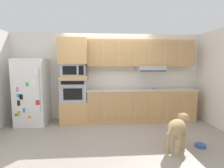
{
  "coord_description": "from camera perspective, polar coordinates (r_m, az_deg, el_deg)",
  "views": [
    {
      "loc": [
        -0.23,
        -3.98,
        1.61
      ],
      "look_at": [
        0.06,
        0.1,
        1.14
      ],
      "focal_mm": 27.34,
      "sensor_mm": 36.0,
      "label": 1
    }
  ],
  "objects": [
    {
      "name": "dog_food_bowl",
      "position": [
        3.95,
        27.43,
        -17.76
      ],
      "size": [
        0.2,
        0.2,
        0.06
      ],
      "color": "#3359A5",
      "rests_on": "ground"
    },
    {
      "name": "ground_plane",
      "position": [
        4.3,
        -0.7,
        -15.43
      ],
      "size": [
        9.6,
        9.6,
        0.0
      ],
      "primitive_type": "plane",
      "color": "#9E9389"
    },
    {
      "name": "built_in_oven",
      "position": [
        4.84,
        -12.46,
        -2.05
      ],
      "size": [
        0.7,
        0.62,
        0.6
      ],
      "color": "#A8AAAF",
      "rests_on": "oven_base_cabinet"
    },
    {
      "name": "screwdriver",
      "position": [
        5.01,
        13.66,
        -1.41
      ],
      "size": [
        0.14,
        0.12,
        0.03
      ],
      "color": "blue",
      "rests_on": "countertop_slab"
    },
    {
      "name": "refrigerator",
      "position": [
        5.06,
        -25.15,
        -2.38
      ],
      "size": [
        0.76,
        0.73,
        1.76
      ],
      "color": "white",
      "rests_on": "ground"
    },
    {
      "name": "appliance_mid_shelf",
      "position": [
        4.8,
        -12.55,
        2.08
      ],
      "size": [
        0.74,
        0.62,
        0.1
      ],
      "primitive_type": "cube",
      "color": "tan",
      "rests_on": "built_in_oven"
    },
    {
      "name": "back_kitchen_wall",
      "position": [
        5.11,
        -1.45,
        2.5
      ],
      "size": [
        6.2,
        0.12,
        2.5
      ],
      "primitive_type": "cube",
      "color": "silver",
      "rests_on": "ground"
    },
    {
      "name": "microwave",
      "position": [
        4.79,
        -12.62,
        4.59
      ],
      "size": [
        0.64,
        0.54,
        0.32
      ],
      "color": "#A8AAAF",
      "rests_on": "appliance_mid_shelf"
    },
    {
      "name": "upper_cabinet_with_hood",
      "position": [
        5.01,
        9.81,
        9.79
      ],
      "size": [
        3.02,
        0.48,
        0.88
      ],
      "color": "tan",
      "rests_on": "backsplash_panel"
    },
    {
      "name": "side_panel_right",
      "position": [
        5.02,
        33.13,
        1.36
      ],
      "size": [
        0.12,
        7.1,
        2.5
      ],
      "primitive_type": "cube",
      "color": "white",
      "rests_on": "ground"
    },
    {
      "name": "backsplash_panel",
      "position": [
        5.18,
        9.03,
        1.58
      ],
      "size": [
        3.06,
        0.02,
        0.5
      ],
      "primitive_type": "cube",
      "color": "white",
      "rests_on": "countertop_slab"
    },
    {
      "name": "countertop_slab",
      "position": [
        4.93,
        9.72,
        -1.84
      ],
      "size": [
        3.06,
        0.64,
        0.04
      ],
      "primitive_type": "cube",
      "color": "#BCB2A3",
      "rests_on": "lower_cabinet_run"
    },
    {
      "name": "appliance_upper_cabinet",
      "position": [
        4.8,
        -12.77,
        10.56
      ],
      "size": [
        0.74,
        0.62,
        0.68
      ],
      "primitive_type": "cube",
      "color": "tan",
      "rests_on": "microwave"
    },
    {
      "name": "dog",
      "position": [
        3.53,
        21.32,
        -13.1
      ],
      "size": [
        0.71,
        0.69,
        0.68
      ],
      "rotation": [
        0.0,
        0.0,
        0.77
      ],
      "color": "tan",
      "rests_on": "ground"
    },
    {
      "name": "lower_cabinet_run",
      "position": [
        5.01,
        9.63,
        -7.06
      ],
      "size": [
        3.02,
        0.63,
        0.88
      ],
      "color": "tan",
      "rests_on": "ground"
    },
    {
      "name": "oven_base_cabinet",
      "position": [
        4.96,
        -12.28,
        -8.92
      ],
      "size": [
        0.74,
        0.62,
        0.6
      ],
      "primitive_type": "cube",
      "color": "tan",
      "rests_on": "ground"
    }
  ]
}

